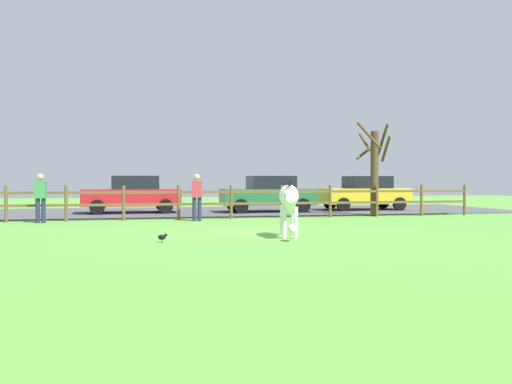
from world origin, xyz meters
name	(u,v)px	position (x,y,z in m)	size (l,w,h in m)	color
ground_plane	(242,232)	(0.00, 0.00, 0.00)	(60.00, 60.00, 0.00)	#549338
parking_asphalt	(203,212)	(0.00, 9.30, 0.03)	(28.00, 7.40, 0.05)	#47474C
paddock_fence	(205,200)	(-0.41, 5.00, 0.71)	(21.28, 0.11, 1.24)	brown
bare_tree	(374,168)	(6.33, 5.24, 1.91)	(1.31, 1.37, 3.72)	#513A23
zebra	(289,200)	(0.92, -1.49, 0.93)	(0.72, 1.92, 1.41)	white
crow_on_grass	(162,237)	(-2.20, -1.91, 0.13)	(0.21, 0.10, 0.20)	black
parked_car_red	(132,194)	(-3.07, 8.57, 0.84)	(4.07, 2.02, 1.56)	red
parked_car_yellow	(365,193)	(7.42, 8.62, 0.84)	(4.00, 1.88, 1.56)	yellow
parked_car_green	(268,194)	(2.70, 8.11, 0.84)	(4.03, 1.94, 1.56)	#236B38
visitor_left_of_tree	(197,195)	(-0.80, 4.19, 0.91)	(0.38, 0.25, 1.64)	#232847
visitor_right_of_tree	(41,196)	(-5.96, 4.47, 0.91)	(0.36, 0.22, 1.64)	#232847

